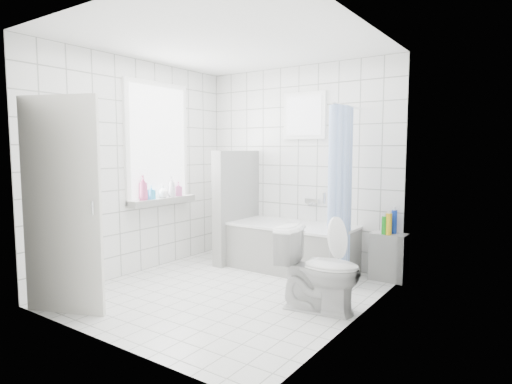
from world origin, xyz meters
The scene contains 19 objects.
ground centered at (0.00, 0.00, 0.00)m, with size 3.00×3.00×0.00m, color white.
ceiling centered at (0.00, 0.00, 2.60)m, with size 3.00×3.00×0.00m, color white.
wall_back centered at (0.00, 1.50, 1.30)m, with size 2.80×0.02×2.60m, color white.
wall_front centered at (0.00, -1.50, 1.30)m, with size 2.80×0.02×2.60m, color white.
wall_left centered at (-1.40, 0.00, 1.30)m, with size 0.02×3.00×2.60m, color white.
wall_right centered at (1.40, 0.00, 1.30)m, with size 0.02×3.00×2.60m, color white.
window_left centered at (-1.35, 0.30, 1.60)m, with size 0.01×0.90×1.40m, color white.
window_back centered at (0.10, 1.46, 1.95)m, with size 0.50×0.01×0.50m, color white.
window_sill centered at (-1.31, 0.30, 0.86)m, with size 0.18×1.02×0.08m, color white.
door centered at (-0.88, -1.33, 1.00)m, with size 0.04×0.80×2.00m, color silver.
bathtub centered at (0.14, 1.12, 0.29)m, with size 1.55×0.77×0.58m.
partition_wall centered at (-0.71, 1.07, 0.75)m, with size 0.15×0.85×1.50m, color white.
tiled_ledge centered at (1.27, 1.38, 0.28)m, with size 0.40×0.24×0.55m, color white.
toilet centered at (1.03, 0.07, 0.40)m, with size 0.44×0.78×0.79m, color white.
curtain_rod centered at (0.85, 1.10, 2.00)m, with size 0.02×0.02×0.80m, color silver.
shower_curtain centered at (0.85, 0.97, 1.10)m, with size 0.14×0.48×1.78m, color #4E7FE5, non-canonical shape.
tub_faucet centered at (0.24, 1.46, 0.85)m, with size 0.18×0.06×0.06m, color silver.
sill_bottles centered at (-1.30, 0.25, 1.02)m, with size 0.17×0.74×0.30m.
ledge_bottles centered at (1.28, 1.35, 0.67)m, with size 0.14×0.19×0.27m.
Camera 1 is at (2.77, -3.49, 1.51)m, focal length 30.00 mm.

